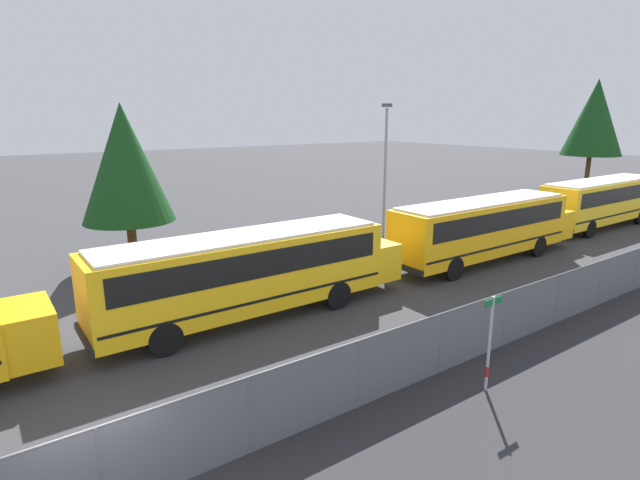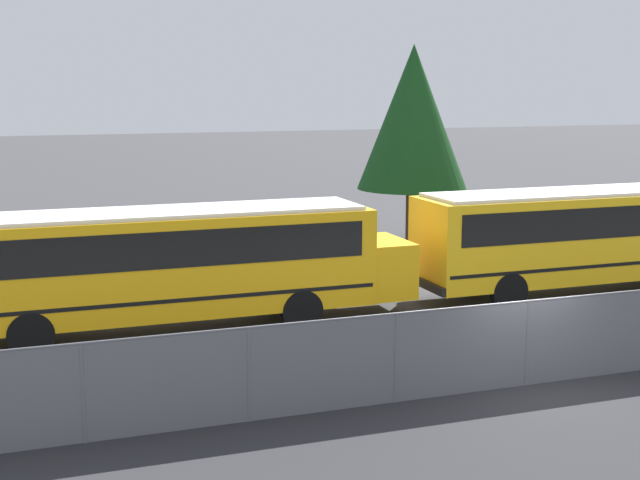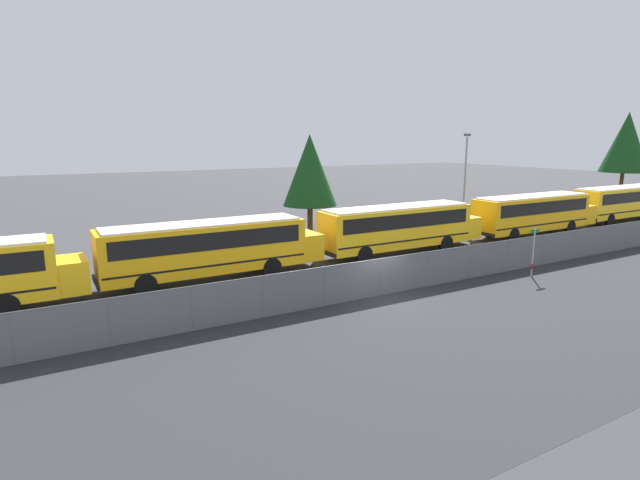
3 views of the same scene
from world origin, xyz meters
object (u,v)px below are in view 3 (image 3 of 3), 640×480
object	(u,v)px
light_pole	(465,175)
school_bus_6	(622,200)
school_bus_4	(400,225)
school_bus_5	(534,211)
street_sign	(533,251)
school_bus_3	(210,245)
tree_0	(310,170)
tree_3	(626,142)

from	to	relation	value
light_pole	school_bus_6	bearing A→B (deg)	-24.22
school_bus_6	light_pole	xyz separation A→B (m)	(-13.74, 6.18, 2.42)
school_bus_4	light_pole	distance (m)	14.10
school_bus_4	school_bus_5	bearing A→B (deg)	-1.31
school_bus_6	street_sign	bearing A→B (deg)	-160.20
school_bus_3	school_bus_6	bearing A→B (deg)	0.42
school_bus_3	street_sign	world-z (taller)	school_bus_3
school_bus_5	tree_0	bearing A→B (deg)	147.00
tree_3	school_bus_6	bearing A→B (deg)	-150.08
school_bus_4	tree_3	xyz separation A→B (m)	(42.41, 9.69, 5.09)
street_sign	tree_3	xyz separation A→B (m)	(39.63, 17.79, 5.55)
street_sign	school_bus_3	bearing A→B (deg)	152.60
school_bus_3	light_pole	world-z (taller)	light_pole
light_pole	tree_0	size ratio (longest dim) A/B	1.01
school_bus_4	school_bus_6	world-z (taller)	same
school_bus_3	school_bus_5	xyz separation A→B (m)	(25.82, -0.28, 0.00)
street_sign	tree_0	size ratio (longest dim) A/B	0.34
tree_0	school_bus_3	bearing A→B (deg)	-140.24
tree_0	light_pole	bearing A→B (deg)	-11.30
school_bus_4	street_sign	distance (m)	8.58
tree_3	street_sign	bearing A→B (deg)	-155.82
school_bus_4	street_sign	size ratio (longest dim) A/B	4.51
school_bus_5	street_sign	xyz separation A→B (m)	(-10.22, -7.81, -0.47)
school_bus_4	tree_3	bearing A→B (deg)	12.87
school_bus_5	school_bus_3	bearing A→B (deg)	179.38
school_bus_4	light_pole	size ratio (longest dim) A/B	1.54
school_bus_3	tree_3	distance (m)	56.32
school_bus_3	school_bus_4	distance (m)	12.83
school_bus_5	tree_0	size ratio (longest dim) A/B	1.55
school_bus_5	street_sign	bearing A→B (deg)	-142.61
tree_3	tree_0	bearing A→B (deg)	-179.42
school_bus_3	light_pole	distance (m)	26.07
school_bus_4	street_sign	world-z (taller)	school_bus_4
light_pole	tree_0	world-z (taller)	light_pole
light_pole	tree_3	bearing A→B (deg)	6.15
school_bus_5	street_sign	distance (m)	12.87
school_bus_5	light_pole	bearing A→B (deg)	95.82
street_sign	school_bus_5	bearing A→B (deg)	37.39
school_bus_6	tree_3	distance (m)	19.56
school_bus_5	light_pole	size ratio (longest dim) A/B	1.54
school_bus_3	street_sign	xyz separation A→B (m)	(15.61, -8.09, -0.47)
school_bus_5	street_sign	size ratio (longest dim) A/B	4.51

